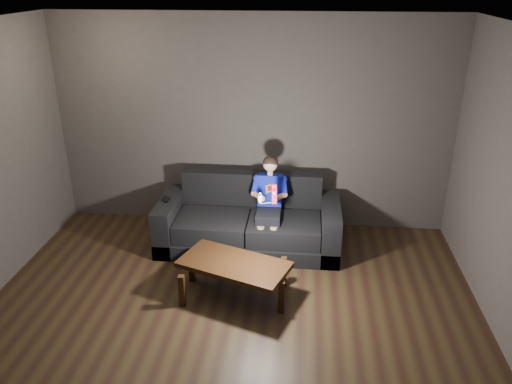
# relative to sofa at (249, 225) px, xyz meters

# --- Properties ---
(floor) EXTENTS (5.00, 5.00, 0.00)m
(floor) POSITION_rel_sofa_xyz_m (-0.04, -1.85, -0.27)
(floor) COLOR black
(floor) RESTS_ON ground
(back_wall) EXTENTS (5.00, 0.04, 2.70)m
(back_wall) POSITION_rel_sofa_xyz_m (-0.04, 0.65, 1.08)
(back_wall) COLOR #3E3736
(back_wall) RESTS_ON ground
(ceiling) EXTENTS (5.00, 5.00, 0.02)m
(ceiling) POSITION_rel_sofa_xyz_m (-0.04, -1.85, 2.43)
(ceiling) COLOR silver
(ceiling) RESTS_ON back_wall
(sofa) EXTENTS (2.17, 0.94, 0.84)m
(sofa) POSITION_rel_sofa_xyz_m (0.00, 0.00, 0.00)
(sofa) COLOR black
(sofa) RESTS_ON floor
(child) EXTENTS (0.42, 0.52, 1.04)m
(child) POSITION_rel_sofa_xyz_m (0.25, -0.06, 0.42)
(child) COLOR black
(child) RESTS_ON sofa
(wii_remote_red) EXTENTS (0.07, 0.09, 0.22)m
(wii_remote_red) POSITION_rel_sofa_xyz_m (0.33, -0.46, 0.63)
(wii_remote_red) COLOR red
(wii_remote_red) RESTS_ON child
(nunchuk_white) EXTENTS (0.07, 0.09, 0.14)m
(nunchuk_white) POSITION_rel_sofa_xyz_m (0.18, -0.46, 0.58)
(nunchuk_white) COLOR white
(nunchuk_white) RESTS_ON child
(wii_remote_black) EXTENTS (0.04, 0.15, 0.03)m
(wii_remote_black) POSITION_rel_sofa_xyz_m (-0.98, -0.08, 0.33)
(wii_remote_black) COLOR black
(wii_remote_black) RESTS_ON sofa
(coffee_table) EXTENTS (1.22, 0.90, 0.40)m
(coffee_table) POSITION_rel_sofa_xyz_m (-0.03, -1.07, 0.07)
(coffee_table) COLOR black
(coffee_table) RESTS_ON floor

